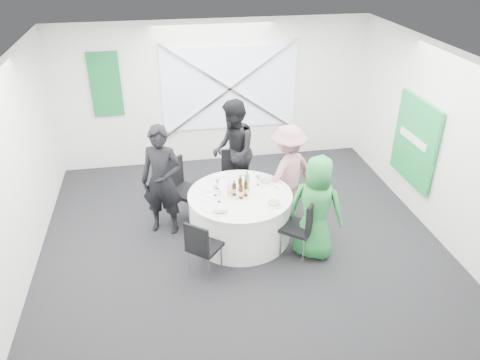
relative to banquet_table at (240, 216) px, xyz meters
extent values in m
plane|color=black|center=(0.00, -0.20, -0.38)|extent=(6.00, 6.00, 0.00)
plane|color=white|center=(0.00, -0.20, 2.42)|extent=(6.00, 6.00, 0.00)
plane|color=silver|center=(0.00, 2.80, 1.02)|extent=(6.00, 0.00, 6.00)
plane|color=silver|center=(0.00, -3.20, 1.02)|extent=(6.00, 0.00, 6.00)
plane|color=silver|center=(-3.00, -0.20, 1.02)|extent=(0.00, 6.00, 6.00)
plane|color=silver|center=(3.00, -0.20, 1.02)|extent=(0.00, 6.00, 6.00)
cube|color=silver|center=(0.30, 2.76, 1.12)|extent=(2.60, 0.03, 1.60)
cube|color=silver|center=(0.30, 2.72, 1.12)|extent=(2.63, 0.05, 1.84)
cube|color=silver|center=(0.30, 2.72, 1.12)|extent=(2.63, 0.05, 1.84)
cube|color=#125E25|center=(-2.00, 2.75, 1.32)|extent=(0.55, 0.04, 1.20)
cube|color=#1B9541|center=(2.94, 0.40, 0.82)|extent=(0.05, 1.20, 1.40)
cylinder|color=white|center=(0.00, 0.00, -0.01)|extent=(1.52, 1.52, 0.74)
cylinder|color=white|center=(0.00, 0.00, 0.37)|extent=(1.56, 1.56, 0.02)
cube|color=black|center=(0.08, 1.01, 0.07)|extent=(0.46, 0.46, 0.05)
cube|color=black|center=(0.10, 1.21, 0.32)|extent=(0.41, 0.07, 0.45)
cylinder|color=silver|center=(0.27, 1.16, -0.16)|extent=(0.02, 0.02, 0.43)
cylinder|color=silver|center=(-0.07, 1.19, -0.16)|extent=(0.02, 0.02, 0.43)
cylinder|color=silver|center=(0.24, 0.82, -0.16)|extent=(0.02, 0.02, 0.43)
cylinder|color=silver|center=(-0.10, 0.85, -0.16)|extent=(0.02, 0.02, 0.43)
cube|color=black|center=(-0.77, 0.69, 0.11)|extent=(0.65, 0.65, 0.05)
cube|color=black|center=(-0.93, 0.83, 0.39)|extent=(0.32, 0.36, 0.49)
cylinder|color=silver|center=(-0.78, 0.95, -0.14)|extent=(0.02, 0.02, 0.47)
cylinder|color=silver|center=(-1.03, 0.67, -0.14)|extent=(0.02, 0.02, 0.47)
cylinder|color=silver|center=(-0.50, 0.70, -0.14)|extent=(0.02, 0.02, 0.47)
cylinder|color=silver|center=(-0.75, 0.42, -0.14)|extent=(0.02, 0.02, 0.47)
cube|color=black|center=(0.82, 0.61, 0.04)|extent=(0.55, 0.55, 0.05)
cube|color=black|center=(0.97, 0.73, 0.28)|extent=(0.25, 0.32, 0.42)
cylinder|color=silver|center=(1.04, 0.58, -0.18)|extent=(0.02, 0.02, 0.40)
cylinder|color=silver|center=(0.85, 0.84, -0.18)|extent=(0.02, 0.02, 0.40)
cylinder|color=silver|center=(0.79, 0.39, -0.18)|extent=(0.02, 0.02, 0.40)
cylinder|color=silver|center=(0.60, 0.64, -0.18)|extent=(0.02, 0.02, 0.40)
cube|color=black|center=(0.73, -0.59, 0.09)|extent=(0.61, 0.61, 0.05)
cube|color=black|center=(0.89, -0.72, 0.35)|extent=(0.29, 0.35, 0.47)
cylinder|color=silver|center=(0.75, -0.84, -0.16)|extent=(0.02, 0.02, 0.45)
cylinder|color=silver|center=(0.98, -0.56, -0.16)|extent=(0.02, 0.02, 0.45)
cylinder|color=silver|center=(0.48, -0.62, -0.16)|extent=(0.02, 0.02, 0.45)
cylinder|color=silver|center=(0.70, -0.34, -0.16)|extent=(0.02, 0.02, 0.45)
cube|color=black|center=(-0.62, -0.74, 0.04)|extent=(0.56, 0.56, 0.05)
cube|color=black|center=(-0.74, -0.88, 0.28)|extent=(0.31, 0.27, 0.42)
cylinder|color=silver|center=(-0.85, -0.76, -0.18)|extent=(0.02, 0.02, 0.40)
cylinder|color=silver|center=(-0.60, -0.97, -0.18)|extent=(0.02, 0.02, 0.40)
cylinder|color=silver|center=(-0.64, -0.52, -0.18)|extent=(0.02, 0.02, 0.40)
cylinder|color=silver|center=(-0.40, -0.72, -0.18)|extent=(0.02, 0.02, 0.40)
imported|color=black|center=(-1.13, 0.40, 0.50)|extent=(0.75, 0.61, 1.76)
imported|color=black|center=(0.10, 1.17, 0.52)|extent=(0.55, 0.91, 1.80)
imported|color=#B97883|center=(0.87, 0.51, 0.41)|extent=(1.12, 0.93, 1.58)
imported|color=#238239|center=(0.97, -0.61, 0.40)|extent=(0.92, 0.83, 1.57)
cylinder|color=white|center=(-0.02, 0.60, 0.39)|extent=(0.26, 0.26, 0.01)
cylinder|color=white|center=(-0.45, 0.25, 0.39)|extent=(0.24, 0.24, 0.01)
cylinder|color=white|center=(0.45, 0.29, 0.39)|extent=(0.25, 0.25, 0.01)
cylinder|color=#88AA5B|center=(0.45, 0.29, 0.41)|extent=(0.16, 0.16, 0.02)
cylinder|color=white|center=(0.42, -0.37, 0.39)|extent=(0.27, 0.27, 0.01)
cylinder|color=#88AA5B|center=(0.42, -0.37, 0.41)|extent=(0.17, 0.17, 0.02)
cylinder|color=white|center=(-0.47, -0.31, 0.39)|extent=(0.28, 0.28, 0.01)
cube|color=white|center=(-0.35, -0.42, 0.42)|extent=(0.18, 0.12, 0.05)
cylinder|color=#3D1E0B|center=(-0.09, -0.01, 0.47)|extent=(0.06, 0.06, 0.19)
cylinder|color=#3D1E0B|center=(-0.09, -0.01, 0.60)|extent=(0.02, 0.02, 0.06)
cylinder|color=#CDBC6C|center=(-0.09, -0.01, 0.45)|extent=(0.06, 0.06, 0.07)
cylinder|color=#3D1E0B|center=(0.02, 0.11, 0.48)|extent=(0.06, 0.06, 0.20)
cylinder|color=#3D1E0B|center=(0.02, 0.11, 0.60)|extent=(0.02, 0.02, 0.06)
cylinder|color=#CDBC6C|center=(0.02, 0.11, 0.46)|extent=(0.06, 0.06, 0.07)
cylinder|color=#3D1E0B|center=(0.07, -0.06, 0.49)|extent=(0.06, 0.06, 0.22)
cylinder|color=#3D1E0B|center=(0.07, -0.06, 0.63)|extent=(0.02, 0.02, 0.06)
cylinder|color=#CDBC6C|center=(0.07, -0.06, 0.47)|extent=(0.06, 0.06, 0.08)
cylinder|color=#3D1E0B|center=(-0.01, -0.12, 0.48)|extent=(0.06, 0.06, 0.21)
cylinder|color=#3D1E0B|center=(-0.01, -0.12, 0.62)|extent=(0.02, 0.02, 0.06)
cylinder|color=#CDBC6C|center=(-0.01, -0.12, 0.46)|extent=(0.06, 0.06, 0.07)
cylinder|color=green|center=(0.13, 0.11, 0.51)|extent=(0.08, 0.08, 0.26)
cylinder|color=green|center=(0.13, 0.11, 0.67)|extent=(0.03, 0.03, 0.06)
cylinder|color=#CDBC6C|center=(0.13, 0.11, 0.48)|extent=(0.08, 0.08, 0.09)
cylinder|color=white|center=(-0.17, -0.06, 0.50)|extent=(0.08, 0.08, 0.23)
cylinder|color=white|center=(-0.17, -0.06, 0.64)|extent=(0.03, 0.03, 0.06)
cylinder|color=#CDBC6C|center=(-0.17, -0.06, 0.47)|extent=(0.08, 0.08, 0.08)
cylinder|color=white|center=(-0.34, -0.16, 0.38)|extent=(0.06, 0.06, 0.00)
cylinder|color=white|center=(-0.34, -0.16, 0.43)|extent=(0.01, 0.01, 0.10)
cone|color=white|center=(-0.34, -0.16, 0.51)|extent=(0.07, 0.07, 0.08)
cylinder|color=white|center=(0.32, 0.23, 0.38)|extent=(0.06, 0.06, 0.00)
cylinder|color=white|center=(0.32, 0.23, 0.43)|extent=(0.01, 0.01, 0.10)
cone|color=white|center=(0.32, 0.23, 0.51)|extent=(0.07, 0.07, 0.08)
cylinder|color=white|center=(-0.30, 0.21, 0.38)|extent=(0.06, 0.06, 0.00)
cylinder|color=white|center=(-0.30, 0.21, 0.43)|extent=(0.01, 0.01, 0.10)
cone|color=white|center=(-0.30, 0.21, 0.51)|extent=(0.07, 0.07, 0.08)
cylinder|color=white|center=(-0.37, 0.03, 0.38)|extent=(0.06, 0.06, 0.00)
cylinder|color=white|center=(-0.37, 0.03, 0.43)|extent=(0.01, 0.01, 0.10)
cone|color=white|center=(-0.37, 0.03, 0.51)|extent=(0.07, 0.07, 0.08)
cube|color=silver|center=(0.56, 0.11, 0.38)|extent=(0.09, 0.14, 0.01)
cube|color=silver|center=(0.36, 0.45, 0.38)|extent=(0.10, 0.13, 0.01)
cube|color=silver|center=(-0.55, -0.17, 0.38)|extent=(0.10, 0.13, 0.01)
cube|color=silver|center=(-0.33, -0.47, 0.38)|extent=(0.10, 0.13, 0.01)
cube|color=silver|center=(0.14, 0.56, 0.38)|extent=(0.15, 0.02, 0.01)
cube|color=silver|center=(-0.17, 0.55, 0.38)|extent=(0.15, 0.02, 0.01)
cube|color=silver|center=(-0.38, 0.43, 0.38)|extent=(0.09, 0.14, 0.01)
cube|color=silver|center=(-0.56, 0.12, 0.38)|extent=(0.09, 0.14, 0.01)
camera|label=1|loc=(-1.08, -5.88, 3.91)|focal=35.00mm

